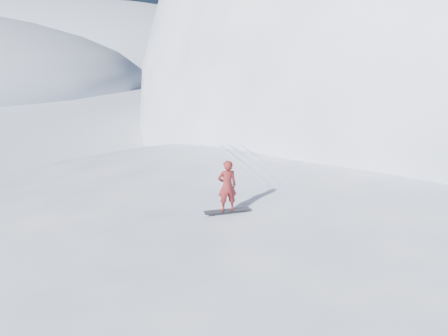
% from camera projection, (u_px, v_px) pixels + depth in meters
% --- Properties ---
extents(ground, '(400.00, 400.00, 0.00)m').
position_uv_depth(ground, '(312.00, 288.00, 12.69)').
color(ground, white).
rests_on(ground, ground).
extents(near_ridge, '(36.00, 28.00, 4.80)m').
position_uv_depth(near_ridge, '(313.00, 241.00, 15.62)').
color(near_ridge, white).
rests_on(near_ridge, ground).
extents(summit_peak, '(60.00, 56.00, 56.00)m').
position_uv_depth(summit_peak, '(448.00, 119.00, 39.34)').
color(summit_peak, white).
rests_on(summit_peak, ground).
extents(peak_shoulder, '(28.00, 24.00, 18.00)m').
position_uv_depth(peak_shoulder, '(356.00, 136.00, 32.55)').
color(peak_shoulder, white).
rests_on(peak_shoulder, ground).
extents(far_ridge_c, '(140.00, 90.00, 36.00)m').
position_uv_depth(far_ridge_c, '(56.00, 66.00, 113.03)').
color(far_ridge_c, white).
rests_on(far_ridge_c, ground).
extents(wind_bumps, '(16.00, 14.40, 1.00)m').
position_uv_depth(wind_bumps, '(279.00, 255.00, 14.64)').
color(wind_bumps, white).
rests_on(wind_bumps, ground).
extents(snowboard, '(1.49, 0.47, 0.02)m').
position_uv_depth(snowboard, '(227.00, 211.00, 12.54)').
color(snowboard, black).
rests_on(snowboard, near_ridge).
extents(snowboarder, '(0.65, 0.47, 1.64)m').
position_uv_depth(snowboarder, '(227.00, 186.00, 12.28)').
color(snowboarder, maroon).
rests_on(snowboarder, snowboard).
extents(board_tracks, '(2.12, 5.92, 0.04)m').
position_uv_depth(board_tracks, '(251.00, 161.00, 17.52)').
color(board_tracks, silver).
rests_on(board_tracks, ground).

